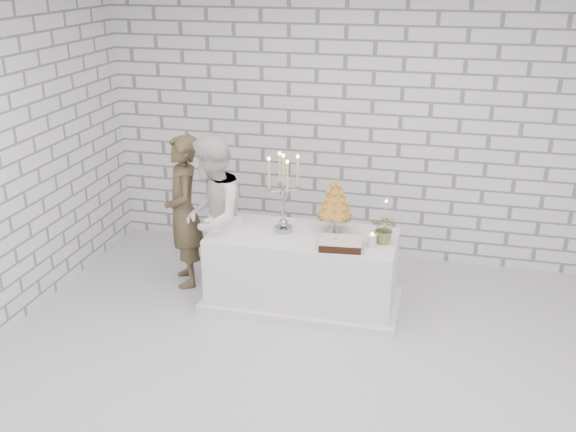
{
  "coord_description": "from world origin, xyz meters",
  "views": [
    {
      "loc": [
        0.77,
        -4.44,
        3.23
      ],
      "look_at": [
        -0.53,
        0.86,
        1.05
      ],
      "focal_mm": 40.38,
      "sensor_mm": 36.0,
      "label": 1
    }
  ],
  "objects_px": {
    "cake_table": "(302,269)",
    "candelabra": "(283,194)",
    "croquembouche": "(335,206)",
    "groom": "(184,212)",
    "bride": "(212,218)"
  },
  "relations": [
    {
      "from": "cake_table",
      "to": "groom",
      "type": "relative_size",
      "value": 1.12
    },
    {
      "from": "cake_table",
      "to": "candelabra",
      "type": "distance_m",
      "value": 0.79
    },
    {
      "from": "candelabra",
      "to": "croquembouche",
      "type": "xyz_separation_m",
      "value": [
        0.48,
        0.1,
        -0.12
      ]
    },
    {
      "from": "groom",
      "to": "candelabra",
      "type": "xyz_separation_m",
      "value": [
        1.09,
        -0.14,
        0.34
      ]
    },
    {
      "from": "candelabra",
      "to": "croquembouche",
      "type": "bearing_deg",
      "value": 11.78
    },
    {
      "from": "candelabra",
      "to": "groom",
      "type": "bearing_deg",
      "value": 172.89
    },
    {
      "from": "groom",
      "to": "candelabra",
      "type": "height_order",
      "value": "groom"
    },
    {
      "from": "cake_table",
      "to": "bride",
      "type": "bearing_deg",
      "value": -179.29
    },
    {
      "from": "bride",
      "to": "cake_table",
      "type": "bearing_deg",
      "value": 82.35
    },
    {
      "from": "groom",
      "to": "candelabra",
      "type": "bearing_deg",
      "value": 54.14
    },
    {
      "from": "cake_table",
      "to": "groom",
      "type": "distance_m",
      "value": 1.37
    },
    {
      "from": "groom",
      "to": "croquembouche",
      "type": "relative_size",
      "value": 2.95
    },
    {
      "from": "cake_table",
      "to": "groom",
      "type": "bearing_deg",
      "value": 172.87
    },
    {
      "from": "groom",
      "to": "croquembouche",
      "type": "distance_m",
      "value": 1.59
    },
    {
      "from": "candelabra",
      "to": "croquembouche",
      "type": "height_order",
      "value": "candelabra"
    }
  ]
}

